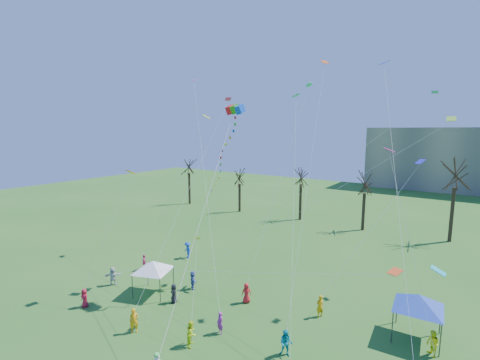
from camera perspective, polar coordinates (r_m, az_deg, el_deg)
The scene contains 6 objects.
bare_tree_row at distance 50.95m, azimuth 21.69°, elevation -0.69°, with size 70.33×7.98×11.20m.
big_box_kite at distance 28.04m, azimuth -2.42°, elevation 4.02°, with size 2.59×6.81×18.45m.
canopy_tent_white at distance 31.21m, azimuth -14.64°, elevation -14.01°, with size 3.75×3.75×3.00m.
canopy_tent_blue at distance 27.21m, azimuth 28.19°, elevation -17.78°, with size 4.31×4.31×3.24m.
festival_crowd at distance 27.56m, azimuth -2.61°, elevation -20.78°, with size 27.37×13.81×1.85m.
small_kites_aloft at distance 27.39m, azimuth 9.72°, elevation 5.96°, with size 27.71×17.64×32.26m.
Camera 1 is at (13.48, -13.46, 14.32)m, focal length 25.00 mm.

